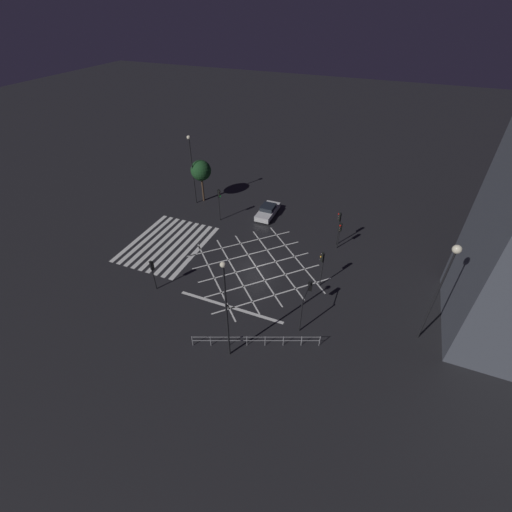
# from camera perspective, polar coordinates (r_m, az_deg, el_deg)

# --- Properties ---
(ground_plane) EXTENTS (200.00, 200.00, 0.00)m
(ground_plane) POSITION_cam_1_polar(r_m,az_deg,el_deg) (34.51, -0.00, -1.83)
(ground_plane) COLOR black
(road_markings) EXTENTS (14.83, 21.79, 0.01)m
(road_markings) POSITION_cam_1_polar(r_m,az_deg,el_deg) (37.10, -10.62, 0.66)
(road_markings) COLOR silver
(road_markings) RESTS_ON ground_plane
(traffic_light_sw_cross) EXTENTS (0.36, 0.39, 4.07)m
(traffic_light_sw_cross) POSITION_cam_1_polar(r_m,az_deg,el_deg) (40.54, -6.15, 9.46)
(traffic_light_sw_cross) COLOR black
(traffic_light_sw_cross) RESTS_ON ground_plane
(traffic_light_ne_main) EXTENTS (2.69, 0.36, 3.49)m
(traffic_light_ne_main) POSITION_cam_1_polar(r_m,az_deg,el_deg) (27.99, 8.45, -6.70)
(traffic_light_ne_main) COLOR black
(traffic_light_ne_main) RESTS_ON ground_plane
(traffic_light_nw_cross) EXTENTS (0.36, 0.39, 4.01)m
(traffic_light_nw_cross) POSITION_cam_1_polar(r_m,az_deg,el_deg) (37.01, 13.66, 5.50)
(traffic_light_nw_cross) COLOR black
(traffic_light_nw_cross) RESTS_ON ground_plane
(traffic_light_se_main) EXTENTS (0.39, 0.36, 3.23)m
(traffic_light_se_main) POSITION_cam_1_polar(r_m,az_deg,el_deg) (32.01, -16.84, -2.12)
(traffic_light_se_main) COLOR black
(traffic_light_se_main) RESTS_ON ground_plane
(traffic_light_nw_main) EXTENTS (0.39, 0.36, 3.20)m
(traffic_light_nw_main) POSITION_cam_1_polar(r_m,az_deg,el_deg) (36.71, 13.75, 4.12)
(traffic_light_nw_main) COLOR black
(traffic_light_nw_main) RESTS_ON ground_plane
(traffic_light_median_north) EXTENTS (0.36, 0.39, 3.86)m
(traffic_light_median_north) POSITION_cam_1_polar(r_m,az_deg,el_deg) (31.24, 10.94, -1.04)
(traffic_light_median_north) COLOR black
(traffic_light_median_north) RESTS_ON ground_plane
(street_lamp_east) EXTENTS (0.61, 0.61, 9.13)m
(street_lamp_east) POSITION_cam_1_polar(r_m,az_deg,el_deg) (26.65, 29.21, -2.33)
(street_lamp_east) COLOR black
(street_lamp_east) RESTS_ON ground_plane
(street_lamp_west) EXTENTS (0.46, 0.46, 8.80)m
(street_lamp_west) POSITION_cam_1_polar(r_m,az_deg,el_deg) (43.70, -10.73, 15.44)
(street_lamp_west) COLOR black
(street_lamp_west) RESTS_ON ground_plane
(street_lamp_far) EXTENTS (0.40, 0.40, 9.04)m
(street_lamp_far) POSITION_cam_1_polar(r_m,az_deg,el_deg) (23.11, -5.04, -7.71)
(street_lamp_far) COLOR black
(street_lamp_far) RESTS_ON ground_plane
(street_tree_near) EXTENTS (2.56, 2.56, 5.50)m
(street_tree_near) POSITION_cam_1_polar(r_m,az_deg,el_deg) (44.76, -9.17, 13.86)
(street_tree_near) COLOR #473323
(street_tree_near) RESTS_ON ground_plane
(waiting_car) EXTENTS (4.47, 1.80, 1.31)m
(waiting_car) POSITION_cam_1_polar(r_m,az_deg,el_deg) (42.46, 1.97, 7.53)
(waiting_car) COLOR silver
(waiting_car) RESTS_ON ground_plane
(pedestrian_railing) EXTENTS (3.79, 9.21, 1.05)m
(pedestrian_railing) POSITION_cam_1_polar(r_m,az_deg,el_deg) (27.22, -0.00, -13.80)
(pedestrian_railing) COLOR #B7B7BC
(pedestrian_railing) RESTS_ON ground_plane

